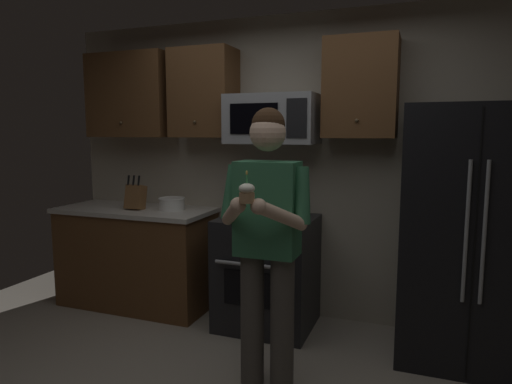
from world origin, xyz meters
TOP-DOWN VIEW (x-y plane):
  - wall_back at (0.00, 1.75)m, footprint 4.40×0.10m
  - oven_range at (-0.15, 1.36)m, footprint 0.76×0.70m
  - microwave at (-0.15, 1.48)m, footprint 0.74×0.41m
  - refrigerator at (1.35, 1.32)m, footprint 0.90×0.75m
  - cabinet_row_upper at (-0.72, 1.53)m, footprint 2.78×0.36m
  - counter_left at (-1.45, 1.38)m, footprint 1.44×0.66m
  - knife_block at (-1.41, 1.33)m, footprint 0.16×0.15m
  - bowl_large_white at (-1.08, 1.41)m, footprint 0.24×0.24m
  - person at (0.15, 0.48)m, footprint 0.60×0.48m
  - cupcake at (0.15, 0.15)m, footprint 0.09×0.09m

SIDE VIEW (x-z plane):
  - oven_range at x=-0.15m, z-range 0.00..0.93m
  - counter_left at x=-1.45m, z-range 0.00..0.92m
  - refrigerator at x=1.35m, z-range 0.00..1.80m
  - bowl_large_white at x=-1.08m, z-range 0.92..1.03m
  - person at x=0.15m, z-range 0.11..1.88m
  - knife_block at x=-1.41m, z-range 0.87..1.19m
  - cupcake at x=0.15m, z-range 1.20..1.38m
  - wall_back at x=0.00m, z-range 0.00..2.60m
  - microwave at x=-0.15m, z-range 1.52..1.92m
  - cabinet_row_upper at x=-0.72m, z-range 1.57..2.33m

